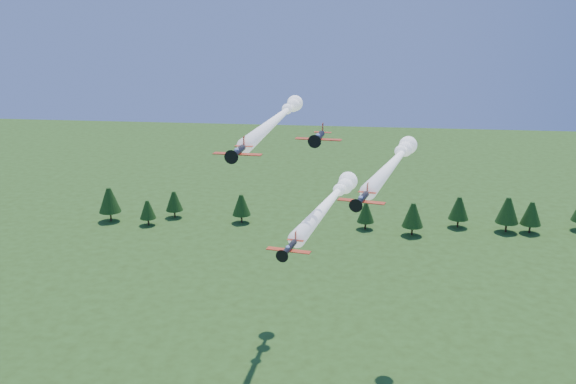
# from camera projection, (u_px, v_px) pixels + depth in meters

# --- Properties ---
(plane_lead) EXTENTS (12.08, 43.37, 3.70)m
(plane_lead) POSITION_uv_depth(u_px,v_px,m) (331.00, 199.00, 113.31)
(plane_lead) COLOR black
(plane_lead) RESTS_ON ground
(plane_left) EXTENTS (8.77, 58.96, 3.70)m
(plane_left) POSITION_uv_depth(u_px,v_px,m) (278.00, 117.00, 130.09)
(plane_left) COLOR black
(plane_left) RESTS_ON ground
(plane_right) EXTENTS (14.72, 45.95, 3.70)m
(plane_right) POSITION_uv_depth(u_px,v_px,m) (396.00, 160.00, 117.85)
(plane_right) COLOR black
(plane_right) RESTS_ON ground
(plane_slot) EXTENTS (7.55, 8.19, 2.64)m
(plane_slot) POSITION_uv_depth(u_px,v_px,m) (319.00, 137.00, 102.59)
(plane_slot) COLOR black
(plane_slot) RESTS_ON ground
(treeline) EXTENTS (165.88, 18.98, 11.87)m
(treeline) POSITION_uv_depth(u_px,v_px,m) (372.00, 208.00, 212.72)
(treeline) COLOR #382314
(treeline) RESTS_ON ground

